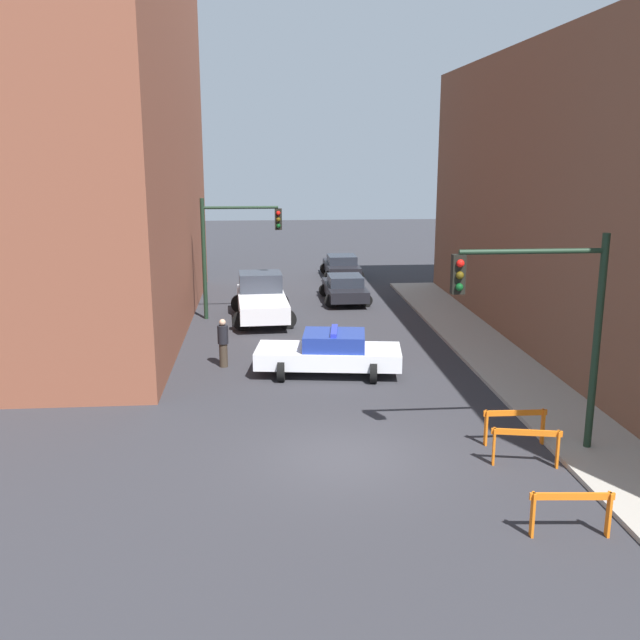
% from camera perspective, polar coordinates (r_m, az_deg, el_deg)
% --- Properties ---
extents(ground_plane, '(120.00, 120.00, 0.00)m').
position_cam_1_polar(ground_plane, '(17.37, 2.10, -10.89)').
color(ground_plane, '#2D2D33').
extents(sidewalk_right, '(2.40, 44.00, 0.12)m').
position_cam_1_polar(sidewalk_right, '(19.05, 21.22, -9.38)').
color(sidewalk_right, '#9E998E').
rests_on(sidewalk_right, ground_plane).
extents(traffic_light_near, '(3.64, 0.35, 5.20)m').
position_cam_1_polar(traffic_light_near, '(17.32, 17.99, 0.70)').
color(traffic_light_near, black).
rests_on(traffic_light_near, sidewalk_right).
extents(traffic_light_far, '(3.44, 0.35, 5.20)m').
position_cam_1_polar(traffic_light_far, '(30.80, -7.27, 6.30)').
color(traffic_light_far, black).
rests_on(traffic_light_far, ground_plane).
extents(police_car, '(4.90, 2.76, 1.52)m').
position_cam_1_polar(police_car, '(23.25, 0.79, -2.63)').
color(police_car, white).
rests_on(police_car, ground_plane).
extents(white_truck, '(2.83, 5.50, 1.90)m').
position_cam_1_polar(white_truck, '(30.99, -4.70, 1.74)').
color(white_truck, silver).
rests_on(white_truck, ground_plane).
extents(parked_car_near, '(2.31, 4.32, 1.31)m').
position_cam_1_polar(parked_car_near, '(34.52, 2.00, 2.58)').
color(parked_car_near, black).
rests_on(parked_car_near, ground_plane).
extents(parked_car_mid, '(2.28, 4.30, 1.31)m').
position_cam_1_polar(parked_car_mid, '(41.21, 1.73, 4.35)').
color(parked_car_mid, black).
rests_on(parked_car_mid, ground_plane).
extents(pedestrian_crossing, '(0.43, 0.43, 1.66)m').
position_cam_1_polar(pedestrian_crossing, '(24.20, -7.76, -1.77)').
color(pedestrian_crossing, '#382D23').
rests_on(pedestrian_crossing, ground_plane).
extents(barrier_front, '(1.60, 0.28, 0.90)m').
position_cam_1_polar(barrier_front, '(14.64, 19.47, -13.90)').
color(barrier_front, orange).
rests_on(barrier_front, ground_plane).
extents(barrier_mid, '(1.58, 0.45, 0.90)m').
position_cam_1_polar(barrier_mid, '(17.32, 16.16, -9.30)').
color(barrier_mid, orange).
rests_on(barrier_mid, ground_plane).
extents(barrier_back, '(1.60, 0.19, 0.90)m').
position_cam_1_polar(barrier_back, '(18.46, 15.32, -7.80)').
color(barrier_back, orange).
rests_on(barrier_back, ground_plane).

